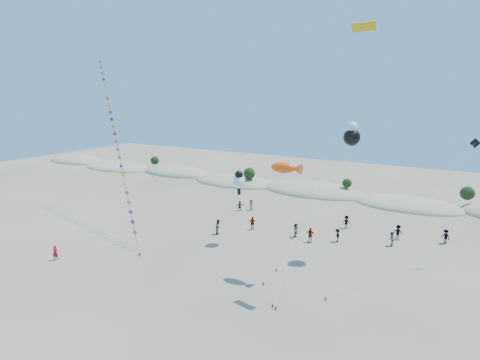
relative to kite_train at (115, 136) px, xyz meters
name	(u,v)px	position (x,y,z in m)	size (l,w,h in m)	color
ground	(126,305)	(17.60, -16.25, -11.79)	(160.00, 160.00, 0.00)	#7C6C56
dune_ridge	(318,192)	(18.65, 28.89, -11.68)	(145.30, 11.49, 5.57)	gray
kite_train	(115,136)	(0.00, 0.00, 0.00)	(21.45, 15.11, 22.68)	#3F2D1E
fish_kite	(286,168)	(26.64, -4.19, -1.19)	(3.36, 6.81, 11.15)	#3F2D1E
cartoon_kite_low	(239,181)	(18.47, 1.16, -4.30)	(8.07, 5.94, 8.68)	#3F2D1E
cartoon_kite_high	(352,135)	(30.57, 3.40, 1.35)	(5.65, 11.57, 14.55)	#3F2D1E
parafoil_kite	(361,35)	(32.55, -3.24, 10.27)	(4.95, 8.05, 23.06)	#3F2D1E
dark_kite	(435,185)	(38.69, 3.68, -2.98)	(10.29, 15.49, 13.04)	#3F2D1E
flyer_foreground	(55,253)	(4.26, -13.23, -10.99)	(0.58, 0.38, 1.59)	#AD0D16
beachgoers	(319,227)	(25.76, 8.83, -10.93)	(28.97, 12.10, 1.89)	slate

